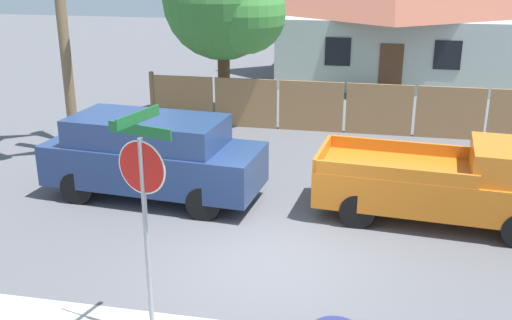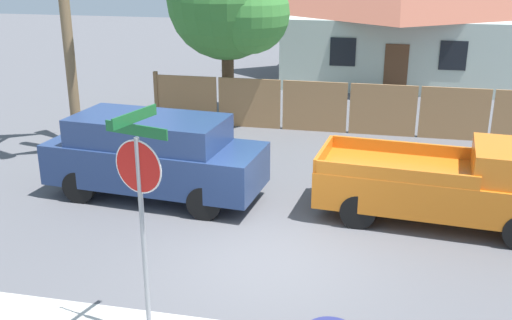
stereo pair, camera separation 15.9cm
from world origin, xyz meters
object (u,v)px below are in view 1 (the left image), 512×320
(house, at_px, (392,21))
(orange_pickup, at_px, (450,183))
(oak_tree, at_px, (227,3))
(red_suv, at_px, (153,155))
(stop_sign, at_px, (143,189))

(house, xyz_separation_m, orange_pickup, (1.09, -15.07, -1.65))
(oak_tree, height_order, orange_pickup, oak_tree)
(oak_tree, distance_m, orange_pickup, 9.81)
(red_suv, bearing_deg, oak_tree, 94.56)
(house, xyz_separation_m, red_suv, (-5.37, -15.05, -1.48))
(orange_pickup, distance_m, stop_sign, 6.97)
(orange_pickup, xyz_separation_m, stop_sign, (-4.60, -5.02, 1.49))
(house, bearing_deg, orange_pickup, -85.85)
(oak_tree, distance_m, stop_sign, 12.08)
(house, relative_size, oak_tree, 1.70)
(stop_sign, bearing_deg, house, 95.18)
(house, distance_m, red_suv, 16.05)
(oak_tree, xyz_separation_m, orange_pickup, (6.37, -6.84, -2.97))
(red_suv, bearing_deg, house, 75.65)
(house, relative_size, stop_sign, 2.91)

